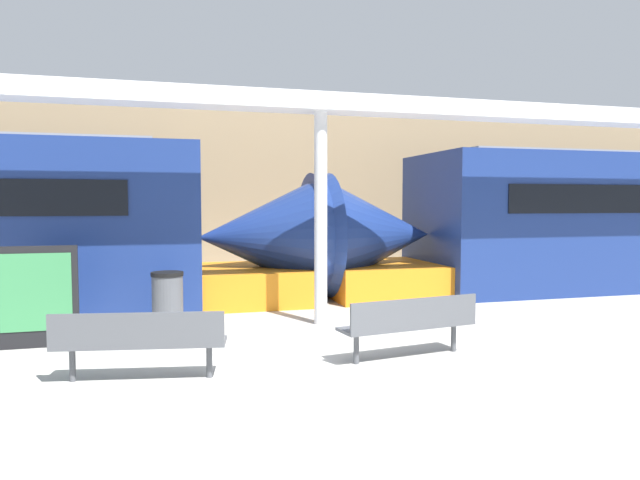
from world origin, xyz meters
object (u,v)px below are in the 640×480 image
bench_far (140,339)px  trash_bin (168,303)px  support_column_near (321,219)px  train_left (637,223)px  poster_board (36,297)px  bench_near (411,322)px

bench_far → trash_bin: size_ratio=2.04×
support_column_near → train_left: bearing=15.9°
trash_bin → poster_board: bearing=-167.7°
train_left → bench_near: 9.68m
support_column_near → trash_bin: bearing=-178.1°
bench_near → poster_board: bearing=149.5°
support_column_near → poster_board: bearing=-173.7°
support_column_near → bench_far: bearing=-139.0°
bench_near → bench_far: same height
train_left → support_column_near: support_column_near is taller
train_left → bench_near: bearing=-149.6°
trash_bin → support_column_near: support_column_near is taller
train_left → bench_near: (-8.30, -4.88, -1.03)m
poster_board → train_left: bearing=12.9°
train_left → poster_board: size_ratio=11.72×
trash_bin → bench_far: bearing=-97.8°
bench_near → trash_bin: 3.76m
bench_near → trash_bin: (-3.00, 2.27, -0.00)m
bench_far → support_column_near: bearing=50.8°
bench_near → bench_far: bearing=172.2°
bench_near → poster_board: poster_board is taller
bench_far → trash_bin: 2.35m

